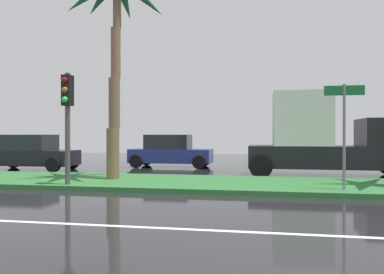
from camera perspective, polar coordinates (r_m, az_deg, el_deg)
ground_plane at (r=13.91m, az=12.13°, el=-6.94°), size 90.00×42.00×0.10m
near_lane_divider_stripe at (r=7.01m, az=13.74°, el=-13.72°), size 81.00×0.14×0.01m
median_strip at (r=12.90m, az=12.25°, el=-6.95°), size 85.50×4.00×0.15m
palm_tree_mid_left at (r=14.80m, az=-11.18°, el=18.99°), size 4.25×4.30×7.70m
traffic_signal_median_left at (r=12.74m, az=-17.96°, el=4.16°), size 0.28×0.43×3.50m
street_name_sign at (r=11.79m, az=21.58°, el=2.11°), size 1.10×0.08×3.00m
car_in_traffic_leading at (r=20.39m, az=-22.68°, el=-2.19°), size 4.30×2.02×1.72m
car_in_traffic_second at (r=20.53m, az=-3.23°, el=-2.15°), size 4.30×2.02×1.72m
box_truck_lead at (r=16.81m, az=19.16°, el=-0.25°), size 6.40×2.64×3.46m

